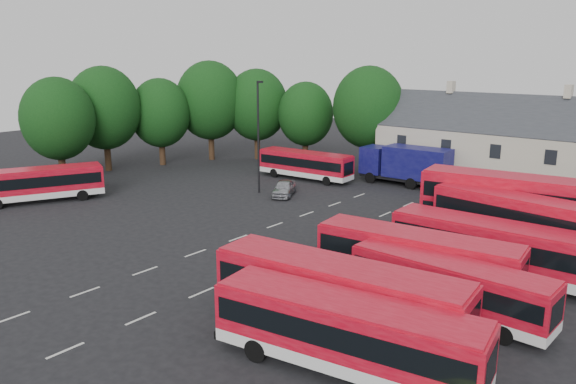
# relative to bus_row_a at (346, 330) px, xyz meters

# --- Properties ---
(ground) EXTENTS (140.00, 140.00, 0.00)m
(ground) POSITION_rel_bus_row_a_xyz_m (-15.48, 7.64, -1.91)
(ground) COLOR black
(ground) RESTS_ON ground
(lane_markings) EXTENTS (5.15, 33.80, 0.01)m
(lane_markings) POSITION_rel_bus_row_a_xyz_m (-12.98, 9.64, -1.91)
(lane_markings) COLOR beige
(lane_markings) RESTS_ON ground
(treeline) EXTENTS (29.92, 32.59, 12.01)m
(treeline) POSITION_rel_bus_row_a_xyz_m (-36.22, 27.00, 4.77)
(treeline) COLOR black
(treeline) RESTS_ON ground
(terrace_houses) EXTENTS (35.70, 7.13, 10.06)m
(terrace_houses) POSITION_rel_bus_row_a_xyz_m (-1.48, 37.64, 1.95)
(terrace_houses) COLOR beige
(terrace_houses) RESTS_ON ground
(bus_row_a) EXTENTS (11.51, 4.23, 3.18)m
(bus_row_a) POSITION_rel_bus_row_a_xyz_m (0.00, 0.00, 0.00)
(bus_row_a) COLOR silver
(bus_row_a) RESTS_ON ground
(bus_row_b) EXTENTS (12.40, 4.06, 3.44)m
(bus_row_b) POSITION_rel_bus_row_a_xyz_m (-2.13, 2.56, 0.16)
(bus_row_b) COLOR silver
(bus_row_b) RESTS_ON ground
(bus_row_c) EXTENTS (10.18, 2.73, 2.85)m
(bus_row_c) POSITION_rel_bus_row_a_xyz_m (1.06, 7.57, -0.20)
(bus_row_c) COLOR silver
(bus_row_c) RESTS_ON ground
(bus_row_d) EXTENTS (11.39, 3.78, 3.16)m
(bus_row_d) POSITION_rel_bus_row_a_xyz_m (-1.76, 9.68, -0.01)
(bus_row_d) COLOR silver
(bus_row_d) RESTS_ON ground
(bus_row_e) EXTENTS (11.55, 2.95, 3.25)m
(bus_row_e) POSITION_rel_bus_row_a_xyz_m (0.75, 14.04, 0.04)
(bus_row_e) COLOR silver
(bus_row_e) RESTS_ON ground
(bus_dd_south) EXTENTS (10.56, 3.69, 4.24)m
(bus_dd_south) POSITION_rel_bus_row_a_xyz_m (1.02, 17.44, 0.50)
(bus_dd_south) COLOR silver
(bus_dd_south) RESTS_ON ground
(bus_dd_north) EXTENTS (12.24, 4.31, 4.91)m
(bus_dd_north) POSITION_rel_bus_row_a_xyz_m (0.06, 20.02, 0.89)
(bus_dd_north) COLOR silver
(bus_dd_north) RESTS_ON ground
(bus_west) EXTENTS (6.65, 10.74, 3.02)m
(bus_west) POSITION_rel_bus_row_a_xyz_m (-36.02, 5.79, -0.10)
(bus_west) COLOR silver
(bus_west) RESTS_ON ground
(bus_north) EXTENTS (10.37, 3.02, 2.89)m
(bus_north) POSITION_rel_bus_row_a_xyz_m (-23.53, 27.93, -0.17)
(bus_north) COLOR silver
(bus_north) RESTS_ON ground
(box_truck) EXTENTS (8.99, 3.13, 3.89)m
(box_truck) POSITION_rel_bus_row_a_xyz_m (-14.20, 32.13, 0.27)
(box_truck) COLOR black
(box_truck) RESTS_ON ground
(silver_car) EXTENTS (3.55, 4.60, 1.46)m
(silver_car) POSITION_rel_bus_row_a_xyz_m (-20.83, 21.20, -1.18)
(silver_car) COLOR #AAACB2
(silver_car) RESTS_ON ground
(lamppost) EXTENTS (0.72, 0.34, 10.38)m
(lamppost) POSITION_rel_bus_row_a_xyz_m (-23.37, 20.59, 3.62)
(lamppost) COLOR black
(lamppost) RESTS_ON ground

